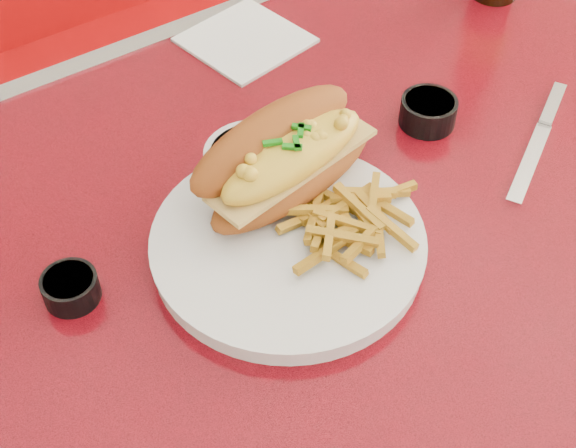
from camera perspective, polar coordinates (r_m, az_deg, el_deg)
diner_table at (r=0.97m, az=6.49°, el=-4.74°), size 1.23×0.83×0.77m
booth_bench_far at (r=1.70m, az=-12.08°, el=6.53°), size 1.20×0.51×0.90m
dinner_plate at (r=0.78m, az=-0.00°, el=-1.44°), size 0.29×0.29×0.02m
mac_hoagie at (r=0.80m, az=-0.20°, el=4.81°), size 0.23×0.14×0.09m
fries_pile at (r=0.78m, az=4.84°, el=0.26°), size 0.13×0.13×0.03m
fork at (r=0.81m, az=2.83°, el=1.38°), size 0.08×0.14×0.00m
gravy_ramekin at (r=0.83m, az=-2.48°, el=3.86°), size 0.13×0.13×0.06m
sauce_cup_left at (r=0.77m, az=-15.21°, el=-4.35°), size 0.06×0.06×0.03m
sauce_cup_right at (r=0.93m, az=9.95°, el=7.95°), size 0.08×0.08×0.03m
knife at (r=0.96m, az=17.65°, el=6.39°), size 0.19×0.12×0.01m
paper_napkin at (r=1.06m, az=-3.06°, el=12.93°), size 0.16×0.16×0.00m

